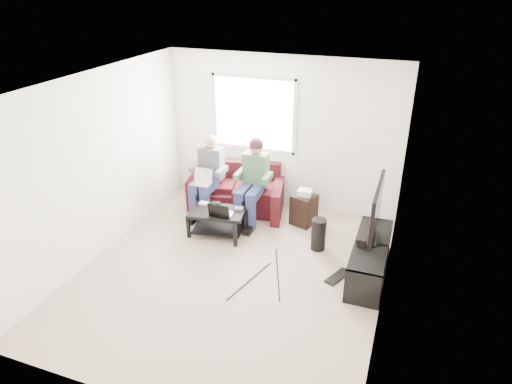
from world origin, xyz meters
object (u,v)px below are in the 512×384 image
tv_stand (369,260)px  tv (376,209)px  subwoofer (318,234)px  sofa (237,192)px  end_table (304,208)px  coffee_table (217,217)px

tv_stand → tv: size_ratio=1.34×
tv_stand → subwoofer: bearing=154.2°
sofa → subwoofer: 1.83m
end_table → tv_stand: bearing=-41.5°
coffee_table → subwoofer: (1.58, 0.14, -0.06)m
subwoofer → sofa: bearing=153.6°
tv → subwoofer: size_ratio=2.22×
sofa → tv: bearing=-24.3°
tv → end_table: 1.67m
sofa → tv_stand: bearing=-26.2°
subwoofer → end_table: 0.78m
sofa → coffee_table: size_ratio=2.00×
end_table → coffee_table: bearing=-145.6°
tv → sofa: bearing=155.7°
sofa → end_table: (1.24, -0.14, -0.02)m
coffee_table → sofa: bearing=93.8°
tv → subwoofer: 1.10m
sofa → end_table: size_ratio=2.99×
coffee_table → tv_stand: tv_stand is taller
coffee_table → tv: tv is taller
tv_stand → end_table: (-1.19, 1.05, 0.06)m
tv → end_table: bearing=141.3°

